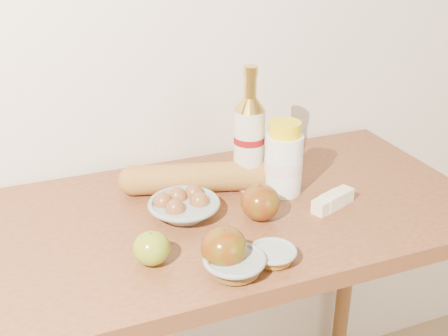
{
  "coord_description": "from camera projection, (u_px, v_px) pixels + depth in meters",
  "views": [
    {
      "loc": [
        -0.4,
        0.16,
        1.53
      ],
      "look_at": [
        0.0,
        1.15,
        1.02
      ],
      "focal_mm": 45.0,
      "sensor_mm": 36.0,
      "label": 1
    }
  ],
  "objects": [
    {
      "name": "sugar_bowl",
      "position": [
        234.0,
        264.0,
        1.05
      ],
      "size": [
        0.14,
        0.14,
        0.03
      ],
      "rotation": [
        0.0,
        0.0,
        0.24
      ],
      "color": "gray",
      "rests_on": "table"
    },
    {
      "name": "egg_bowl",
      "position": [
        183.0,
        206.0,
        1.24
      ],
      "size": [
        0.19,
        0.19,
        0.06
      ],
      "rotation": [
        0.0,
        0.0,
        0.19
      ],
      "color": "gray",
      "rests_on": "table"
    },
    {
      "name": "table",
      "position": [
        219.0,
        256.0,
        1.32
      ],
      "size": [
        1.2,
        0.6,
        0.9
      ],
      "color": "brown",
      "rests_on": "ground"
    },
    {
      "name": "apple_redgreen_front",
      "position": [
        224.0,
        248.0,
        1.05
      ],
      "size": [
        0.09,
        0.09,
        0.08
      ],
      "rotation": [
        0.0,
        0.0,
        0.04
      ],
      "color": "maroon",
      "rests_on": "table"
    },
    {
      "name": "syrup_bowl",
      "position": [
        273.0,
        255.0,
        1.08
      ],
      "size": [
        0.11,
        0.11,
        0.03
      ],
      "rotation": [
        0.0,
        0.0,
        0.15
      ],
      "color": "#909D98",
      "rests_on": "table"
    },
    {
      "name": "apple_yellowgreen",
      "position": [
        151.0,
        248.0,
        1.07
      ],
      "size": [
        0.07,
        0.07,
        0.07
      ],
      "rotation": [
        0.0,
        0.0,
        0.03
      ],
      "color": "#A69621",
      "rests_on": "table"
    },
    {
      "name": "bourbon_bottle",
      "position": [
        249.0,
        140.0,
        1.32
      ],
      "size": [
        0.08,
        0.08,
        0.3
      ],
      "rotation": [
        0.0,
        0.0,
        -0.04
      ],
      "color": "beige",
      "rests_on": "table"
    },
    {
      "name": "back_wall",
      "position": [
        169.0,
        6.0,
        1.37
      ],
      "size": [
        3.5,
        0.02,
        2.6
      ],
      "primitive_type": "cube",
      "color": "silver",
      "rests_on": "ground"
    },
    {
      "name": "butter_stick",
      "position": [
        333.0,
        201.0,
        1.27
      ],
      "size": [
        0.12,
        0.07,
        0.03
      ],
      "rotation": [
        0.0,
        0.0,
        0.37
      ],
      "color": "#EFECB9",
      "rests_on": "table"
    },
    {
      "name": "apple_redgreen_right",
      "position": [
        260.0,
        202.0,
        1.22
      ],
      "size": [
        0.1,
        0.1,
        0.08
      ],
      "rotation": [
        0.0,
        0.0,
        -0.14
      ],
      "color": "maroon",
      "rests_on": "table"
    },
    {
      "name": "cream_bottle",
      "position": [
        284.0,
        160.0,
        1.31
      ],
      "size": [
        0.11,
        0.11,
        0.18
      ],
      "rotation": [
        0.0,
        0.0,
        -0.21
      ],
      "color": "white",
      "rests_on": "table"
    },
    {
      "name": "baguette",
      "position": [
        208.0,
        177.0,
        1.34
      ],
      "size": [
        0.43,
        0.18,
        0.07
      ],
      "rotation": [
        0.0,
        0.0,
        -0.28
      ],
      "color": "#BD8539",
      "rests_on": "table"
    }
  ]
}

